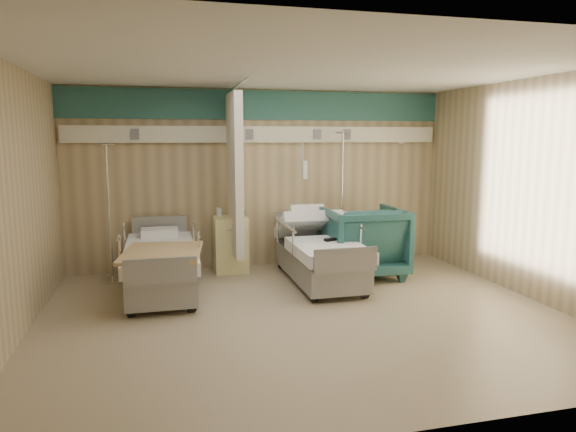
{
  "coord_description": "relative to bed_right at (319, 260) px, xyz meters",
  "views": [
    {
      "loc": [
        -1.56,
        -5.52,
        2.05
      ],
      "look_at": [
        -0.03,
        0.6,
        1.08
      ],
      "focal_mm": 32.0,
      "sensor_mm": 36.0,
      "label": 1
    }
  ],
  "objects": [
    {
      "name": "bedside_cabinet",
      "position": [
        -1.15,
        0.9,
        0.11
      ],
      "size": [
        0.5,
        0.48,
        0.85
      ],
      "primitive_type": "cube",
      "color": "#F1E996",
      "rests_on": "ground"
    },
    {
      "name": "visitor_armchair",
      "position": [
        0.73,
        0.17,
        0.21
      ],
      "size": [
        1.15,
        1.18,
        1.05
      ],
      "primitive_type": "imported",
      "rotation": [
        0.0,
        0.0,
        3.11
      ],
      "color": "#1F4F4E",
      "rests_on": "ground"
    },
    {
      "name": "room_walls",
      "position": [
        -0.63,
        -1.05,
        1.55
      ],
      "size": [
        6.04,
        5.04,
        2.82
      ],
      "color": "tan",
      "rests_on": "ground"
    },
    {
      "name": "ground",
      "position": [
        -0.6,
        -1.3,
        -0.32
      ],
      "size": [
        6.0,
        5.0,
        0.0
      ],
      "primitive_type": "cube",
      "color": "gray",
      "rests_on": "ground"
    },
    {
      "name": "bed_left",
      "position": [
        -2.2,
        0.0,
        0.0
      ],
      "size": [
        1.0,
        2.16,
        0.63
      ],
      "primitive_type": null,
      "color": "white",
      "rests_on": "ground"
    },
    {
      "name": "white_cup",
      "position": [
        -1.29,
        1.04,
        0.6
      ],
      "size": [
        0.12,
        0.12,
        0.13
      ],
      "primitive_type": "cylinder",
      "rotation": [
        0.0,
        0.0,
        0.38
      ],
      "color": "white",
      "rests_on": "bedside_cabinet"
    },
    {
      "name": "call_remote",
      "position": [
        0.1,
        -0.19,
        0.33
      ],
      "size": [
        0.19,
        0.14,
        0.04
      ],
      "primitive_type": "cube",
      "rotation": [
        0.0,
        0.0,
        0.37
      ],
      "color": "black",
      "rests_on": "bed_right"
    },
    {
      "name": "tan_blanket",
      "position": [
        -2.17,
        -0.46,
        0.34
      ],
      "size": [
        1.08,
        1.28,
        0.04
      ],
      "primitive_type": "cube",
      "rotation": [
        0.0,
        0.0,
        -0.14
      ],
      "color": "tan",
      "rests_on": "bed_left"
    },
    {
      "name": "iv_stand_left",
      "position": [
        -2.88,
        0.75,
        0.09
      ],
      "size": [
        0.35,
        0.35,
        1.97
      ],
      "rotation": [
        0.0,
        0.0,
        0.15
      ],
      "color": "silver",
      "rests_on": "ground"
    },
    {
      "name": "toiletry_bag",
      "position": [
        -1.04,
        0.86,
        0.59
      ],
      "size": [
        0.21,
        0.15,
        0.11
      ],
      "primitive_type": "cube",
      "rotation": [
        0.0,
        0.0,
        0.15
      ],
      "color": "black",
      "rests_on": "bedside_cabinet"
    },
    {
      "name": "iv_stand_right",
      "position": [
        0.65,
        0.89,
        0.12
      ],
      "size": [
        0.38,
        0.38,
        2.15
      ],
      "rotation": [
        0.0,
        0.0,
        -0.03
      ],
      "color": "silver",
      "rests_on": "ground"
    },
    {
      "name": "waffle_blanket",
      "position": [
        0.72,
        0.13,
        0.77
      ],
      "size": [
        0.71,
        0.64,
        0.08
      ],
      "primitive_type": "cube",
      "rotation": [
        0.0,
        0.0,
        3.18
      ],
      "color": "white",
      "rests_on": "visitor_armchair"
    },
    {
      "name": "bed_right",
      "position": [
        0.0,
        0.0,
        0.0
      ],
      "size": [
        1.0,
        2.16,
        0.63
      ],
      "primitive_type": null,
      "color": "white",
      "rests_on": "ground"
    }
  ]
}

